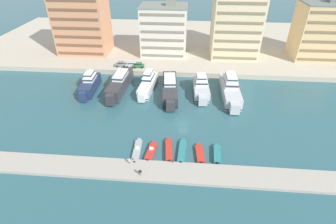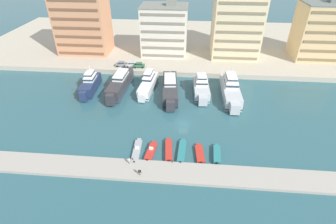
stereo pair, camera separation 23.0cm
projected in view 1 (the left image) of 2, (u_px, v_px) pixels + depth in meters
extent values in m
plane|color=#2D5B66|center=(183.00, 124.00, 68.96)|extent=(400.00, 400.00, 0.00)
cube|color=#BCB29E|center=(188.00, 42.00, 120.77)|extent=(180.00, 70.00, 1.75)
cube|color=#A8A399|center=(180.00, 173.00, 53.91)|extent=(120.00, 5.75, 0.65)
cube|color=navy|center=(90.00, 85.00, 83.36)|extent=(4.33, 12.62, 3.37)
cube|color=navy|center=(83.00, 96.00, 77.39)|extent=(2.18, 2.00, 2.86)
cube|color=#192347|center=(91.00, 88.00, 83.96)|extent=(4.37, 12.75, 0.24)
cube|color=white|center=(90.00, 77.00, 82.84)|extent=(3.20, 5.36, 1.35)
cube|color=#233342|center=(90.00, 77.00, 82.76)|extent=(3.24, 5.41, 0.49)
cube|color=white|center=(89.00, 74.00, 82.15)|extent=(2.49, 4.18, 1.15)
cube|color=#233342|center=(89.00, 73.00, 82.08)|extent=(2.53, 4.22, 0.41)
cylinder|color=silver|center=(89.00, 68.00, 81.99)|extent=(0.16, 0.16, 1.80)
cube|color=navy|center=(96.00, 78.00, 89.35)|extent=(3.29, 1.03, 0.20)
cube|color=#333338|center=(120.00, 84.00, 83.43)|extent=(5.10, 17.98, 3.88)
cube|color=#333338|center=(110.00, 100.00, 75.25)|extent=(2.40, 2.20, 3.30)
cube|color=#334C7F|center=(120.00, 88.00, 84.13)|extent=(5.15, 18.16, 0.24)
cube|color=white|center=(120.00, 75.00, 83.09)|extent=(3.64, 7.63, 1.39)
cube|color=#233342|center=(120.00, 75.00, 83.01)|extent=(3.69, 7.71, 0.50)
cylinder|color=silver|center=(121.00, 69.00, 83.13)|extent=(0.16, 0.16, 1.80)
cube|color=#333338|center=(128.00, 74.00, 91.64)|extent=(3.59, 1.08, 0.20)
cube|color=white|center=(148.00, 85.00, 83.91)|extent=(4.88, 14.79, 2.97)
cube|color=white|center=(142.00, 98.00, 77.21)|extent=(2.16, 1.99, 2.53)
cube|color=black|center=(148.00, 88.00, 84.44)|extent=(4.93, 14.94, 0.24)
cube|color=white|center=(148.00, 77.00, 83.53)|extent=(3.36, 6.33, 1.66)
cube|color=#233342|center=(148.00, 77.00, 83.43)|extent=(3.40, 6.39, 0.60)
cube|color=white|center=(148.00, 73.00, 82.72)|extent=(2.62, 4.93, 1.25)
cube|color=#233342|center=(148.00, 73.00, 82.65)|extent=(2.65, 4.98, 0.45)
cylinder|color=silver|center=(149.00, 67.00, 82.63)|extent=(0.16, 0.16, 1.80)
cube|color=white|center=(153.00, 77.00, 90.62)|extent=(3.17, 1.16, 0.20)
cube|color=#333338|center=(170.00, 88.00, 81.67)|extent=(6.10, 18.72, 3.36)
cube|color=#333338|center=(170.00, 105.00, 73.13)|extent=(2.63, 2.43, 2.85)
cube|color=#192347|center=(170.00, 91.00, 82.28)|extent=(6.16, 18.90, 0.24)
cube|color=white|center=(170.00, 80.00, 81.53)|extent=(4.15, 8.01, 1.35)
cube|color=#233342|center=(170.00, 79.00, 81.45)|extent=(4.20, 8.09, 0.49)
cylinder|color=silver|center=(170.00, 73.00, 81.63)|extent=(0.16, 0.16, 1.80)
cube|color=#333338|center=(169.00, 77.00, 90.14)|extent=(3.83, 1.24, 0.20)
cube|color=silver|center=(201.00, 89.00, 81.87)|extent=(5.23, 12.73, 3.03)
cube|color=silver|center=(203.00, 100.00, 75.76)|extent=(2.63, 2.41, 2.57)
cube|color=#192347|center=(201.00, 91.00, 82.41)|extent=(5.28, 12.86, 0.24)
cube|color=white|center=(201.00, 81.00, 81.38)|extent=(3.83, 5.44, 1.56)
cube|color=#233342|center=(201.00, 80.00, 81.30)|extent=(3.88, 5.49, 0.56)
cube|color=white|center=(201.00, 77.00, 80.62)|extent=(2.99, 4.24, 1.21)
cube|color=#233342|center=(201.00, 76.00, 80.56)|extent=(3.03, 4.28, 0.44)
cylinder|color=silver|center=(202.00, 71.00, 80.45)|extent=(0.16, 0.16, 1.80)
cube|color=silver|center=(199.00, 81.00, 87.83)|extent=(3.92, 1.11, 0.20)
cube|color=silver|center=(230.00, 91.00, 80.24)|extent=(5.14, 17.89, 3.44)
cube|color=silver|center=(235.00, 108.00, 71.88)|extent=(2.69, 2.45, 2.92)
cube|color=black|center=(229.00, 94.00, 80.86)|extent=(5.19, 18.07, 0.24)
cube|color=white|center=(230.00, 81.00, 79.92)|extent=(3.89, 7.55, 1.75)
cube|color=#233342|center=(231.00, 81.00, 79.82)|extent=(3.94, 7.62, 0.63)
cube|color=white|center=(231.00, 77.00, 79.06)|extent=(3.03, 5.89, 1.35)
cube|color=#233342|center=(231.00, 76.00, 78.99)|extent=(3.07, 5.94, 0.49)
cylinder|color=silver|center=(231.00, 70.00, 79.13)|extent=(0.16, 0.16, 1.80)
cube|color=silver|center=(226.00, 80.00, 88.45)|extent=(4.10, 0.98, 0.20)
cube|color=#9EA3A8|center=(137.00, 151.00, 59.44)|extent=(1.92, 7.32, 0.71)
cube|color=#9EA3A8|center=(139.00, 140.00, 62.74)|extent=(0.91, 0.76, 0.60)
cube|color=silver|center=(137.00, 148.00, 59.58)|extent=(0.91, 0.64, 0.43)
cube|color=#283847|center=(137.00, 147.00, 59.78)|extent=(0.81, 0.11, 0.26)
cube|color=black|center=(134.00, 163.00, 56.18)|extent=(0.37, 0.30, 0.60)
cube|color=red|center=(151.00, 152.00, 59.18)|extent=(2.29, 5.79, 0.81)
cube|color=red|center=(154.00, 143.00, 61.75)|extent=(0.99, 0.84, 0.69)
cube|color=silver|center=(151.00, 148.00, 59.16)|extent=(0.97, 0.70, 0.50)
cube|color=#283847|center=(152.00, 147.00, 59.35)|extent=(0.83, 0.17, 0.30)
cube|color=black|center=(148.00, 161.00, 56.64)|extent=(0.39, 0.32, 0.60)
cube|color=red|center=(169.00, 150.00, 59.47)|extent=(2.15, 6.95, 0.95)
cube|color=red|center=(169.00, 140.00, 62.57)|extent=(0.89, 0.75, 0.81)
cube|color=black|center=(169.00, 161.00, 56.38)|extent=(0.38, 0.31, 0.60)
cube|color=teal|center=(182.00, 151.00, 59.31)|extent=(1.91, 7.19, 0.77)
cube|color=teal|center=(183.00, 141.00, 62.53)|extent=(0.92, 0.77, 0.65)
cube|color=black|center=(181.00, 163.00, 56.12)|extent=(0.37, 0.29, 0.60)
cube|color=red|center=(200.00, 154.00, 58.60)|extent=(2.25, 5.56, 0.72)
cube|color=red|center=(198.00, 145.00, 61.15)|extent=(1.03, 0.88, 0.61)
cube|color=black|center=(201.00, 163.00, 56.11)|extent=(0.38, 0.31, 0.60)
cube|color=teal|center=(217.00, 155.00, 58.27)|extent=(1.83, 5.52, 0.96)
cube|color=teal|center=(217.00, 146.00, 60.78)|extent=(0.90, 0.75, 0.82)
cube|color=black|center=(218.00, 163.00, 55.78)|extent=(0.37, 0.30, 0.60)
cube|color=slate|center=(121.00, 64.00, 95.37)|extent=(4.25, 2.11, 0.80)
cube|color=slate|center=(121.00, 63.00, 94.96)|extent=(2.25, 1.77, 0.68)
cube|color=#1E2833|center=(121.00, 63.00, 94.96)|extent=(2.21, 1.78, 0.37)
cylinder|color=black|center=(117.00, 66.00, 94.86)|extent=(0.66, 0.28, 0.64)
cylinder|color=black|center=(118.00, 65.00, 96.28)|extent=(0.66, 0.28, 0.64)
cylinder|color=black|center=(124.00, 66.00, 94.90)|extent=(0.66, 0.28, 0.64)
cylinder|color=black|center=(125.00, 65.00, 96.32)|extent=(0.66, 0.28, 0.64)
cube|color=#B7BCC1|center=(131.00, 65.00, 95.10)|extent=(4.22, 2.01, 0.80)
cube|color=#B7BCC1|center=(131.00, 63.00, 94.69)|extent=(2.21, 1.72, 0.68)
cube|color=#1E2833|center=(131.00, 63.00, 94.69)|extent=(2.17, 1.73, 0.37)
cylinder|color=black|center=(127.00, 67.00, 94.62)|extent=(0.65, 0.27, 0.64)
cylinder|color=black|center=(128.00, 65.00, 96.04)|extent=(0.65, 0.27, 0.64)
cylinder|color=black|center=(135.00, 67.00, 94.60)|extent=(0.65, 0.27, 0.64)
cylinder|color=black|center=(135.00, 65.00, 96.02)|extent=(0.65, 0.27, 0.64)
cube|color=#2D6642|center=(139.00, 66.00, 94.54)|extent=(4.24, 2.08, 0.80)
cube|color=#2D6642|center=(139.00, 64.00, 94.13)|extent=(2.24, 1.75, 0.68)
cube|color=#1E2833|center=(139.00, 64.00, 94.13)|extent=(2.20, 1.76, 0.37)
cylinder|color=black|center=(135.00, 68.00, 94.03)|extent=(0.66, 0.28, 0.64)
cylinder|color=black|center=(135.00, 66.00, 95.45)|extent=(0.66, 0.28, 0.64)
cylinder|color=black|center=(142.00, 68.00, 94.06)|extent=(0.66, 0.28, 0.64)
cylinder|color=black|center=(143.00, 66.00, 95.48)|extent=(0.66, 0.28, 0.64)
cube|color=tan|center=(82.00, 19.00, 101.29)|extent=(19.53, 12.83, 25.91)
cube|color=brown|center=(81.00, 53.00, 102.12)|extent=(17.96, 0.24, 0.90)
cube|color=brown|center=(79.00, 45.00, 100.34)|extent=(17.96, 0.24, 0.90)
cube|color=brown|center=(78.00, 37.00, 98.55)|extent=(17.96, 0.24, 0.90)
cube|color=brown|center=(76.00, 28.00, 96.77)|extent=(17.96, 0.24, 0.90)
cube|color=brown|center=(74.00, 19.00, 94.98)|extent=(17.96, 0.24, 0.90)
cube|color=brown|center=(73.00, 10.00, 93.20)|extent=(17.96, 0.24, 0.90)
cube|color=brown|center=(71.00, 0.00, 91.41)|extent=(17.96, 0.24, 0.90)
cube|color=silver|center=(164.00, 31.00, 101.81)|extent=(17.31, 13.00, 18.15)
cube|color=gray|center=(163.00, 56.00, 100.49)|extent=(15.92, 0.24, 0.90)
cube|color=gray|center=(163.00, 48.00, 98.82)|extent=(15.92, 0.24, 0.90)
cube|color=gray|center=(162.00, 40.00, 97.16)|extent=(15.92, 0.24, 0.90)
cube|color=gray|center=(162.00, 32.00, 95.49)|extent=(15.92, 0.24, 0.90)
cube|color=gray|center=(162.00, 23.00, 93.82)|extent=(15.92, 0.24, 0.90)
cube|color=gray|center=(162.00, 15.00, 92.15)|extent=(15.92, 0.24, 0.90)
cube|color=gray|center=(164.00, 6.00, 96.70)|extent=(17.66, 13.26, 0.40)
cube|color=gray|center=(171.00, 2.00, 95.86)|extent=(3.60, 3.20, 2.00)
cube|color=beige|center=(236.00, 21.00, 99.28)|extent=(17.46, 17.69, 25.86)
cube|color=#7E7359|center=(235.00, 58.00, 98.07)|extent=(16.06, 0.24, 0.90)
cube|color=#7E7359|center=(236.00, 50.00, 96.29)|extent=(16.06, 0.24, 0.90)
cube|color=#7E7359|center=(237.00, 41.00, 94.51)|extent=(16.06, 0.24, 0.90)
cube|color=#7E7359|center=(239.00, 32.00, 92.73)|extent=(16.06, 0.24, 0.90)
cube|color=#7E7359|center=(240.00, 23.00, 90.95)|extent=(16.06, 0.24, 0.90)
cube|color=#7E7359|center=(241.00, 13.00, 89.17)|extent=(16.06, 0.24, 0.90)
cube|color=#7E7359|center=(243.00, 3.00, 87.38)|extent=(16.06, 0.24, 0.90)
cube|color=#E0BC84|center=(317.00, 32.00, 97.89)|extent=(15.35, 13.55, 20.02)
cube|color=#7B6748|center=(317.00, 60.00, 96.77)|extent=(14.13, 0.24, 0.90)
cube|color=#7B6748|center=(320.00, 51.00, 94.93)|extent=(14.13, 0.24, 0.90)
cube|color=#7B6748|center=(323.00, 42.00, 93.09)|extent=(14.13, 0.24, 0.90)
cube|color=#7B6748|center=(326.00, 32.00, 91.25)|extent=(14.13, 0.24, 0.90)
cube|color=#7B6748|center=(330.00, 23.00, 89.41)|extent=(14.13, 0.24, 0.90)
cube|color=#7B6748|center=(333.00, 13.00, 87.58)|extent=(14.13, 0.24, 0.90)
cube|color=slate|center=(326.00, 2.00, 92.26)|extent=(15.66, 13.82, 0.40)
cylinder|color=#7A6B56|center=(130.00, 162.00, 55.51)|extent=(0.12, 0.12, 0.75)
cylinder|color=#7A6B56|center=(130.00, 162.00, 55.64)|extent=(0.12, 0.12, 0.75)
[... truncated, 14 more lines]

